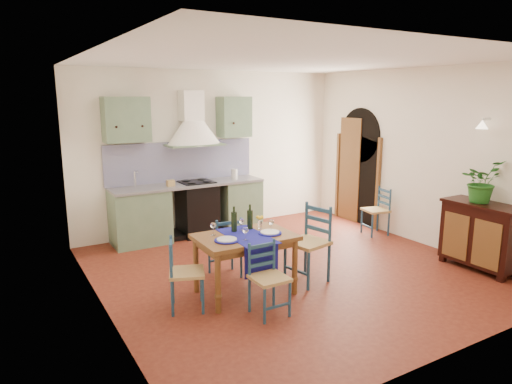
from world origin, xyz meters
TOP-DOWN VIEW (x-y plane):
  - floor at (0.00, 0.00)m, footprint 5.00×5.00m
  - back_wall at (-0.47, 2.29)m, footprint 5.00×0.96m
  - right_wall at (2.50, 0.28)m, footprint 0.26×5.00m
  - left_wall at (-2.50, 0.00)m, footprint 0.04×5.00m
  - ceiling at (0.00, 0.00)m, footprint 5.00×5.00m
  - dining_table at (-0.92, -0.35)m, footprint 1.16×0.88m
  - chair_near at (-0.97, -0.94)m, footprint 0.37×0.37m
  - chair_far at (-0.89, 0.25)m, footprint 0.42×0.42m
  - chair_left at (-1.72, -0.38)m, footprint 0.49×0.49m
  - chair_right at (-0.03, -0.43)m, footprint 0.55×0.55m
  - chair_spare at (2.23, 0.62)m, footprint 0.45×0.45m
  - sideboard at (2.26, -1.29)m, footprint 0.50×1.05m
  - potted_plant at (2.26, -1.22)m, footprint 0.54×0.47m

SIDE VIEW (x-z plane):
  - floor at x=0.00m, z-range 0.00..0.00m
  - chair_near at x=-0.97m, z-range 0.01..0.81m
  - chair_spare at x=2.23m, z-range 0.01..0.83m
  - chair_left at x=-1.72m, z-range 0.01..0.83m
  - chair_far at x=-0.89m, z-range 0.01..0.84m
  - sideboard at x=2.26m, z-range 0.04..0.98m
  - chair_right at x=-0.03m, z-range 0.02..1.01m
  - dining_table at x=-0.92m, z-range 0.12..1.17m
  - back_wall at x=-0.47m, z-range -0.35..2.45m
  - potted_plant at x=2.26m, z-range 0.94..1.52m
  - right_wall at x=2.50m, z-range -0.06..2.74m
  - left_wall at x=-2.50m, z-range 0.00..2.80m
  - ceiling at x=0.00m, z-range 2.80..2.81m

